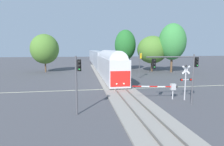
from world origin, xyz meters
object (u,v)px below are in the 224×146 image
Objects in this scene: oak_far_right at (152,50)px; elm_centre_background at (125,45)px; traffic_signal_far_side at (140,61)px; commuter_train at (99,59)px; maple_right_background at (172,42)px; crossing_signal_mast at (186,79)px; traffic_signal_near_left at (78,76)px; pine_left_background at (45,49)px; traffic_signal_near_right at (180,67)px; crossing_gate_near at (169,87)px.

oak_far_right is 7.27m from elm_centre_background.
commuter_train is at bearing 106.55° from traffic_signal_far_side.
commuter_train reaches higher than traffic_signal_far_side.
maple_right_background is at bearing -37.73° from commuter_train.
crossing_signal_mast is 12.17m from traffic_signal_near_left.
oak_far_right is 0.84× the size of elm_centre_background.
crossing_signal_mast is 35.58m from pine_left_background.
traffic_signal_near_right is 29.05m from oak_far_right.
maple_right_background is at bearing 66.74° from crossing_signal_mast.
elm_centre_background reaches higher than crossing_gate_near.
pine_left_background reaches higher than oak_far_right.
maple_right_background reaches higher than crossing_signal_mast.
oak_far_right is (17.99, 29.23, 2.03)m from traffic_signal_near_left.
traffic_signal_near_right is 35.90m from pine_left_background.
traffic_signal_near_right is (10.12, 1.31, 0.48)m from traffic_signal_near_left.
traffic_signal_far_side is 0.58× the size of oak_far_right.
traffic_signal_near_left is at bearing -129.56° from maple_right_background.
traffic_signal_near_right is at bearing -83.08° from commuter_train.
maple_right_background is (11.89, 23.11, 5.98)m from crossing_gate_near.
oak_far_right reaches higher than commuter_train.
crossing_signal_mast is (6.26, -36.40, -0.28)m from commuter_train.
pine_left_background is at bearing 170.03° from maple_right_background.
crossing_gate_near is 10.84m from traffic_signal_near_left.
crossing_gate_near is at bearing -117.23° from maple_right_background.
oak_far_right is 0.96× the size of pine_left_background.
traffic_signal_near_right is at bearing -136.02° from crossing_signal_mast.
traffic_signal_near_right is (0.06, -2.16, 2.54)m from crossing_gate_near.
elm_centre_background reaches higher than traffic_signal_near_left.
pine_left_background is 0.79× the size of maple_right_background.
traffic_signal_near_right reaches higher than traffic_signal_far_side.
traffic_signal_near_left is 22.20m from traffic_signal_far_side.
crossing_gate_near is at bearing -56.85° from pine_left_background.
maple_right_background is (3.97, -2.65, 1.90)m from oak_far_right.
traffic_signal_near_left is at bearing -166.15° from crossing_signal_mast.
traffic_signal_near_right is at bearing -58.66° from pine_left_background.
maple_right_background reaches higher than crossing_gate_near.
elm_centre_background reaches higher than oak_far_right.
crossing_gate_near is at bearing -93.42° from elm_centre_background.
oak_far_right is at bearing 146.23° from maple_right_background.
pine_left_background reaches higher than crossing_signal_mast.
traffic_signal_near_left is at bearing -161.00° from crossing_gate_near.
maple_right_background is at bearing -33.77° from oak_far_right.
traffic_signal_near_right is (4.61, -37.99, 1.22)m from commuter_train.
traffic_signal_far_side is (1.44, 17.64, -0.49)m from traffic_signal_near_right.
elm_centre_background is at bearing 2.69° from pine_left_background.
crossing_signal_mast is 2.74m from traffic_signal_near_right.
oak_far_right is (6.21, 26.33, 3.04)m from crossing_signal_mast.
pine_left_background is at bearing 121.34° from traffic_signal_near_right.
traffic_signal_far_side is at bearing 84.47° from crossing_gate_near.
elm_centre_background reaches higher than crossing_signal_mast.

